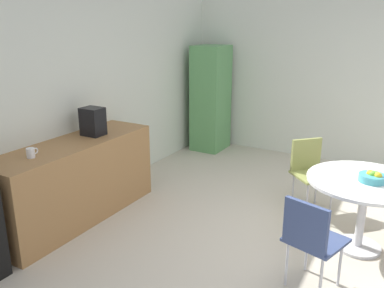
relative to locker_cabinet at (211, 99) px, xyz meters
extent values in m
plane|color=beige|center=(-2.55, -2.55, -0.88)|extent=(6.00, 6.00, 0.00)
cube|color=silver|center=(-2.55, 0.45, 0.42)|extent=(6.00, 0.10, 2.60)
cube|color=silver|center=(0.45, -2.55, 0.42)|extent=(0.10, 6.00, 2.60)
cube|color=#9E7042|center=(-3.08, 0.10, -0.43)|extent=(2.01, 0.60, 0.90)
cube|color=#599959|center=(0.00, 0.00, 0.00)|extent=(0.60, 0.50, 1.76)
cylinder|color=silver|center=(-2.18, -2.78, -0.87)|extent=(0.44, 0.44, 0.03)
cylinder|color=silver|center=(-2.18, -2.78, -0.50)|extent=(0.08, 0.08, 0.70)
cylinder|color=white|center=(-2.18, -2.78, -0.17)|extent=(1.09, 1.09, 0.03)
cylinder|color=silver|center=(-2.81, -2.42, -0.67)|extent=(0.02, 0.02, 0.42)
cylinder|color=silver|center=(-2.90, -2.72, -0.67)|extent=(0.02, 0.02, 0.42)
cylinder|color=silver|center=(-3.11, -2.33, -0.67)|extent=(0.02, 0.02, 0.42)
cylinder|color=silver|center=(-3.20, -2.64, -0.67)|extent=(0.02, 0.02, 0.42)
cube|color=#384772|center=(-3.00, -2.53, -0.44)|extent=(0.52, 0.52, 0.03)
cube|color=#384772|center=(-3.19, -2.48, -0.24)|extent=(0.15, 0.37, 0.38)
cylinder|color=silver|center=(-1.57, -2.38, -0.67)|extent=(0.02, 0.02, 0.42)
cylinder|color=silver|center=(-1.79, -2.16, -0.67)|extent=(0.02, 0.02, 0.42)
cylinder|color=silver|center=(-1.35, -2.15, -0.67)|extent=(0.02, 0.02, 0.42)
cylinder|color=silver|center=(-1.57, -1.93, -0.67)|extent=(0.02, 0.02, 0.42)
cube|color=#8C934C|center=(-1.57, -2.16, -0.44)|extent=(0.59, 0.59, 0.03)
cube|color=#8C934C|center=(-1.44, -2.02, -0.24)|extent=(0.30, 0.29, 0.38)
cylinder|color=teal|center=(-2.20, -2.83, -0.12)|extent=(0.24, 0.24, 0.07)
sphere|color=#66B233|center=(-2.21, -2.83, -0.08)|extent=(0.07, 0.07, 0.07)
sphere|color=#66B233|center=(-2.20, -2.86, -0.08)|extent=(0.07, 0.07, 0.07)
sphere|color=yellow|center=(-2.22, -2.87, -0.08)|extent=(0.07, 0.07, 0.07)
sphere|color=yellow|center=(-2.19, -2.80, -0.08)|extent=(0.07, 0.07, 0.07)
cylinder|color=white|center=(-3.64, 0.07, 0.07)|extent=(0.08, 0.08, 0.09)
torus|color=white|center=(-3.59, 0.07, 0.07)|extent=(0.06, 0.01, 0.06)
cube|color=black|center=(-2.74, 0.10, 0.18)|extent=(0.20, 0.24, 0.32)
camera|label=1|loc=(-6.08, -3.11, 1.30)|focal=37.97mm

